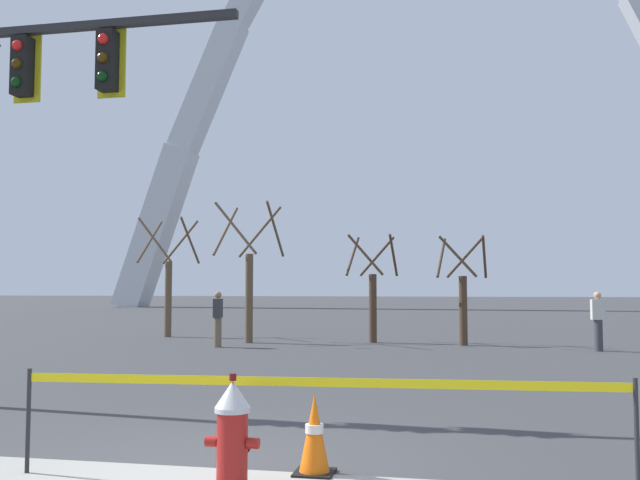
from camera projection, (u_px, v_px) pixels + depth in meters
name	position (u px, v px, depth m)	size (l,w,h in m)	color
ground_plane	(200.00, 468.00, 6.53)	(240.00, 240.00, 0.00)	#3D3D3F
fire_hydrant	(233.00, 437.00, 5.76)	(0.46, 0.48, 0.99)	#5E0F0D
caution_tape_barrier	(316.00, 407.00, 6.05)	(5.39, 0.42, 0.96)	#232326
traffic_cone_by_hydrant	(314.00, 435.00, 6.34)	(0.36, 0.36, 0.73)	black
monument_arch	(424.00, 80.00, 56.12)	(53.26, 2.43, 41.79)	silver
tree_far_left	(168.00, 284.00, 23.90)	(1.89, 1.90, 4.09)	brown
tree_left_mid	(249.00, 281.00, 21.37)	(1.98, 1.99, 4.30)	brown
tree_center_left	(373.00, 295.00, 21.44)	(1.55, 1.56, 3.33)	#473323
tree_center_right	(463.00, 297.00, 20.43)	(1.50, 1.51, 3.21)	#473323
pedestrian_walking_left	(218.00, 318.00, 19.74)	(0.22, 0.35, 1.59)	brown
pedestrian_standing_center	(598.00, 321.00, 18.52)	(0.36, 0.23, 1.59)	#38383D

